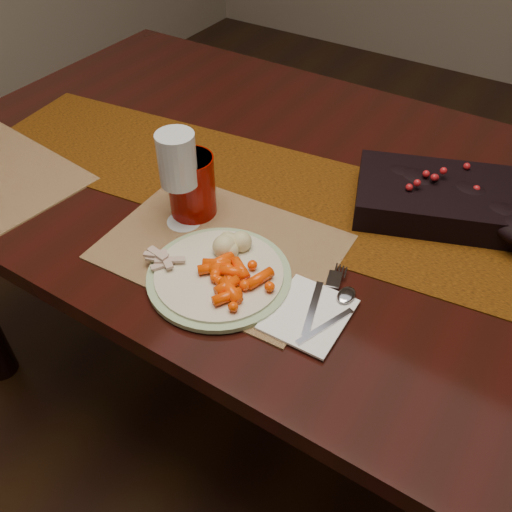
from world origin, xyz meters
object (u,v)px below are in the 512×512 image
Objects in this scene: centerpiece at (459,196)px; mashed_potatoes at (230,237)px; dining_table at (305,310)px; placemat_main at (222,247)px; dinner_plate at (219,275)px; baby_carrots at (230,281)px; red_cup at (192,185)px; turkey_shreds at (160,260)px; wine_glass at (180,181)px; napkin at (309,314)px.

centerpiece reaches higher than mashed_potatoes.
dining_table is 4.66× the size of centerpiece.
mashed_potatoes is at bearing -13.10° from placemat_main.
placemat_main is 1.67× the size of dinner_plate.
placemat_main is (-0.06, -0.25, 0.38)m from dining_table.
red_cup is (-0.18, 0.14, 0.04)m from baby_carrots.
centerpiece reaches higher than baby_carrots.
wine_glass is at bearing 110.88° from turkey_shreds.
dinner_plate is 0.17m from napkin.
red_cup is (-0.17, -0.20, 0.44)m from dining_table.
placemat_main is at bearing -134.84° from centerpiece.
turkey_shreds is at bearing -119.45° from placemat_main.
wine_glass is at bearing -144.26° from centerpiece.
wine_glass is (-0.43, -0.31, 0.06)m from centerpiece.
placemat_main is at bearing 122.38° from dinner_plate.
centerpiece is (0.27, 0.08, 0.42)m from dining_table.
dinner_plate reaches higher than placemat_main.
mashed_potatoes is at bearing -132.27° from centerpiece.
centerpiece is 0.93× the size of placemat_main.
turkey_shreds is at bearing -170.63° from baby_carrots.
wine_glass is (-0.13, 0.02, 0.06)m from mashed_potatoes.
centerpiece is 0.51m from red_cup.
dining_table is at bearing 71.91° from turkey_shreds.
baby_carrots is at bearing -25.25° from dinner_plate.
dinner_plate is at bearing -125.41° from centerpiece.
dining_table is 12.99× the size of napkin.
mashed_potatoes reaches higher than napkin.
centerpiece is 0.53m from wine_glass.
baby_carrots is 0.13m from turkey_shreds.
centerpiece is at bearing 42.37° from placemat_main.
wine_glass is (0.00, -0.04, 0.03)m from red_cup.
dining_table is 14.62× the size of red_cup.
mashed_potatoes is 0.14m from wine_glass.
baby_carrots reaches higher than turkey_shreds.
mashed_potatoes is (-0.30, -0.33, -0.00)m from centerpiece.
napkin reaches higher than dining_table.
turkey_shreds is at bearing -171.75° from napkin.
placemat_main is at bearing 63.34° from turkey_shreds.
turkey_shreds is at bearing -131.14° from centerpiece.
napkin is (-0.11, -0.39, -0.04)m from centerpiece.
centerpiece is 0.58m from turkey_shreds.
red_cup is (-0.05, 0.16, 0.04)m from turkey_shreds.
mashed_potatoes reaches higher than dining_table.
dinner_plate is at bearing -178.73° from napkin.
red_cup reaches higher than mashed_potatoes.
dinner_plate is at bearing 21.02° from turkey_shreds.
turkey_shreds is (-0.05, -0.11, 0.02)m from placemat_main.
dining_table is 0.46m from placemat_main.
napkin is at bearing 9.87° from baby_carrots.
dinner_plate is 2.37× the size of baby_carrots.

